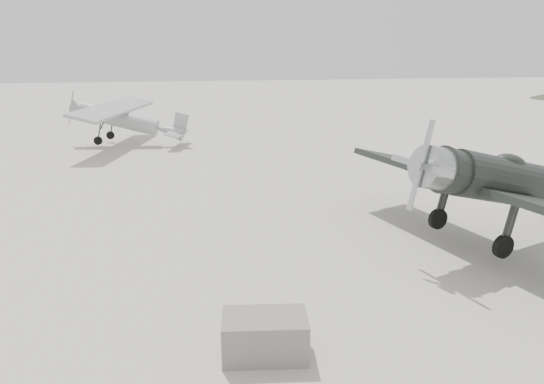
{
  "coord_description": "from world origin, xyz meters",
  "views": [
    {
      "loc": [
        -4.7,
        -16.13,
        6.18
      ],
      "look_at": [
        -1.74,
        0.42,
        1.5
      ],
      "focal_mm": 35.0,
      "sensor_mm": 36.0,
      "label": 1
    }
  ],
  "objects": [
    {
      "name": "lowwing_monoplane",
      "position": [
        5.53,
        -1.95,
        2.04
      ],
      "size": [
        8.67,
        11.97,
        3.85
      ],
      "rotation": [
        0.0,
        0.24,
        0.24
      ],
      "color": "black",
      "rests_on": "ground"
    },
    {
      "name": "equipment_block",
      "position": [
        -3.15,
        -6.61,
        0.43
      ],
      "size": [
        1.86,
        1.29,
        0.87
      ],
      "primitive_type": "cube",
      "rotation": [
        0.0,
        0.0,
        -0.13
      ],
      "color": "slate",
      "rests_on": "ground"
    },
    {
      "name": "highwing_monoplane",
      "position": [
        -8.02,
        18.26,
        1.86
      ],
      "size": [
        7.52,
        10.5,
        2.97
      ],
      "rotation": [
        0.0,
        0.23,
        -0.25
      ],
      "color": "gray",
      "rests_on": "ground"
    },
    {
      "name": "ground",
      "position": [
        0.0,
        0.0,
        0.0
      ],
      "size": [
        160.0,
        160.0,
        0.0
      ],
      "primitive_type": "plane",
      "color": "#A8A595",
      "rests_on": "ground"
    }
  ]
}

